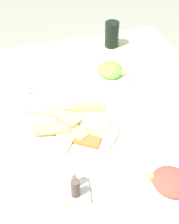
# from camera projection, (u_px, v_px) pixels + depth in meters

# --- Properties ---
(ground_plane) EXTENTS (6.00, 6.00, 0.00)m
(ground_plane) POSITION_uv_depth(u_px,v_px,m) (98.00, 217.00, 1.75)
(ground_plane) COLOR gray
(dining_table) EXTENTS (1.13, 0.95, 0.75)m
(dining_table) POSITION_uv_depth(u_px,v_px,m) (101.00, 127.00, 1.30)
(dining_table) COLOR beige
(dining_table) RESTS_ON ground_plane
(pide_platter) EXTENTS (0.34, 0.34, 0.04)m
(pide_platter) POSITION_uv_depth(u_px,v_px,m) (70.00, 124.00, 1.19)
(pide_platter) COLOR white
(pide_platter) RESTS_ON dining_table
(salad_plate_greens) EXTENTS (0.19, 0.19, 0.05)m
(salad_plate_greens) POSITION_uv_depth(u_px,v_px,m) (110.00, 71.00, 1.41)
(salad_plate_greens) COLOR white
(salad_plate_greens) RESTS_ON dining_table
(salad_plate_rice) EXTENTS (0.20, 0.20, 0.04)m
(salad_plate_rice) POSITION_uv_depth(u_px,v_px,m) (171.00, 183.00, 0.99)
(salad_plate_rice) COLOR white
(salad_plate_rice) RESTS_ON dining_table
(soda_can) EXTENTS (0.07, 0.07, 0.12)m
(soda_can) POSITION_uv_depth(u_px,v_px,m) (112.00, 34.00, 1.56)
(soda_can) COLOR black
(soda_can) RESTS_ON dining_table
(paper_napkin) EXTENTS (0.17, 0.17, 0.00)m
(paper_napkin) POSITION_uv_depth(u_px,v_px,m) (25.00, 81.00, 1.39)
(paper_napkin) COLOR white
(paper_napkin) RESTS_ON dining_table
(fork) EXTENTS (0.19, 0.07, 0.00)m
(fork) POSITION_uv_depth(u_px,v_px,m) (20.00, 81.00, 1.38)
(fork) COLOR silver
(fork) RESTS_ON paper_napkin
(spoon) EXTENTS (0.18, 0.05, 0.00)m
(spoon) POSITION_uv_depth(u_px,v_px,m) (29.00, 79.00, 1.39)
(spoon) COLOR silver
(spoon) RESTS_ON paper_napkin
(condiment_caddy) EXTENTS (0.10, 0.10, 0.08)m
(condiment_caddy) POSITION_uv_depth(u_px,v_px,m) (74.00, 187.00, 0.97)
(condiment_caddy) COLOR #B2B2B7
(condiment_caddy) RESTS_ON dining_table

